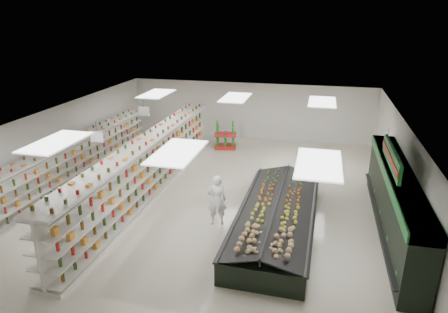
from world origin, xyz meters
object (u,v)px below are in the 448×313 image
(gondola_left, at_px, (79,160))
(shopper_background, at_px, (184,139))
(produce_island, at_px, (277,216))
(shopper_main, at_px, (217,200))
(gondola_center, at_px, (148,169))
(soda_endcap, at_px, (225,136))

(gondola_left, height_order, shopper_background, gondola_left)
(produce_island, relative_size, shopper_main, 3.88)
(gondola_left, xyz_separation_m, shopper_main, (6.89, -2.46, 0.05))
(gondola_center, height_order, shopper_main, gondola_center)
(gondola_center, height_order, shopper_background, gondola_center)
(gondola_center, xyz_separation_m, shopper_main, (3.33, -1.76, -0.13))
(produce_island, relative_size, shopper_background, 4.45)
(produce_island, distance_m, soda_endcap, 8.67)
(gondola_left, height_order, produce_island, gondola_left)
(shopper_main, bearing_deg, gondola_center, -46.44)
(shopper_main, height_order, shopper_background, shopper_main)
(gondola_center, bearing_deg, gondola_left, 169.50)
(soda_endcap, height_order, shopper_main, shopper_main)
(gondola_left, relative_size, soda_endcap, 7.27)
(gondola_left, bearing_deg, soda_endcap, 48.85)
(shopper_background, bearing_deg, gondola_center, 178.88)
(produce_island, xyz_separation_m, shopper_main, (-2.06, -0.17, 0.43))
(shopper_main, bearing_deg, produce_island, 166.23)
(gondola_center, distance_m, shopper_background, 4.97)
(soda_endcap, bearing_deg, produce_island, -64.90)
(gondola_center, relative_size, shopper_main, 7.19)
(gondola_center, height_order, produce_island, gondola_center)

